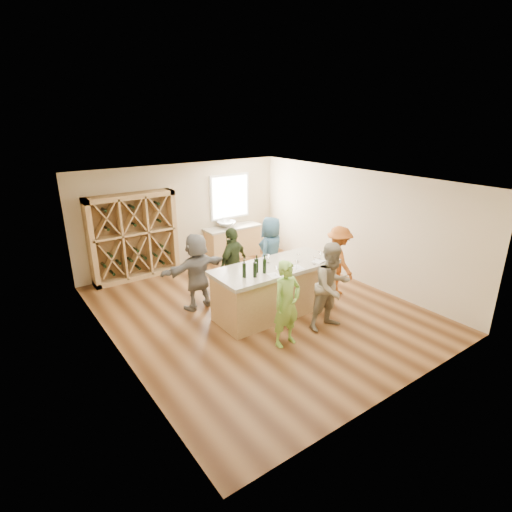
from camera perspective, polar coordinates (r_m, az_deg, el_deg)
floor at (r=8.86m, az=0.23°, el=-7.81°), size 6.00×7.00×0.10m
ceiling at (r=7.94m, az=0.26°, el=11.07°), size 6.00×7.00×0.10m
wall_back at (r=11.24m, az=-10.48°, el=5.80°), size 6.00×0.10×2.80m
wall_front at (r=6.01m, az=20.70°, el=-7.79°), size 6.00×0.10×2.80m
wall_left at (r=7.06m, az=-20.28°, el=-3.57°), size 0.10×7.00×2.80m
wall_right at (r=10.30m, az=14.17°, el=4.24°), size 0.10×7.00×2.80m
window_frame at (r=11.80m, az=-3.78°, el=8.47°), size 1.30×0.06×1.30m
window_pane at (r=11.77m, az=-3.69°, el=8.45°), size 1.18×0.01×1.18m
wine_rack at (r=10.54m, az=-17.07°, el=2.61°), size 2.20×0.45×2.20m
back_counter_base at (r=11.85m, az=-3.35°, el=1.94°), size 1.60×0.58×0.86m
back_counter_top at (r=11.72m, az=-3.40°, el=4.09°), size 1.70×0.62×0.06m
sink at (r=11.59m, az=-4.24°, el=4.51°), size 0.54×0.54×0.19m
faucet at (r=11.72m, az=-4.72°, el=4.97°), size 0.02×0.02×0.30m
tasting_counter_base at (r=8.50m, az=2.78°, el=-4.95°), size 2.60×1.00×1.00m
tasting_counter_top at (r=8.29m, az=2.84°, el=-1.56°), size 2.72×1.12×0.08m
wine_bottle_a at (r=7.60m, az=-1.70°, el=-2.05°), size 0.08×0.08×0.29m
wine_bottle_b at (r=7.61m, az=-0.15°, el=-1.99°), size 0.09×0.09×0.30m
wine_bottle_c at (r=7.84m, az=0.11°, el=-1.38°), size 0.09×0.09×0.29m
wine_bottle_d at (r=7.80m, az=1.23°, el=-1.43°), size 0.08×0.08×0.30m
wine_glass_a at (r=7.70m, az=2.87°, el=-2.17°), size 0.10×0.10×0.19m
wine_glass_b at (r=8.05m, az=5.80°, el=-1.22°), size 0.09×0.09×0.20m
wine_glass_c at (r=8.36m, az=8.37°, el=-0.65°), size 0.07×0.07×0.17m
wine_glass_d at (r=8.44m, az=6.05°, el=-0.35°), size 0.07×0.07×0.17m
wine_glass_e at (r=8.68m, az=9.08°, el=0.10°), size 0.07×0.07×0.17m
tasting_menu_a at (r=7.75m, az=2.58°, el=-2.78°), size 0.26×0.31×0.00m
tasting_menu_b at (r=8.18m, az=5.92°, el=-1.63°), size 0.26×0.32×0.00m
tasting_menu_c at (r=8.54m, az=9.19°, el=-0.84°), size 0.33×0.39×0.00m
person_near_left at (r=7.24m, az=4.41°, el=-6.82°), size 0.61×0.46×1.64m
person_near_right at (r=7.88m, az=10.80°, el=-4.30°), size 0.89×0.53×1.77m
person_server at (r=9.50m, az=11.69°, el=-0.59°), size 0.75×1.14×1.62m
person_far_mid at (r=9.03m, az=-3.31°, el=-1.08°), size 1.11×0.87×1.69m
person_far_right at (r=9.66m, az=2.16°, el=0.55°), size 1.01×0.86×1.74m
person_far_left at (r=8.66m, az=-8.43°, el=-2.17°), size 1.61×0.69×1.69m
wine_glass_f at (r=8.36m, az=1.74°, el=-0.40°), size 0.07×0.07×0.18m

